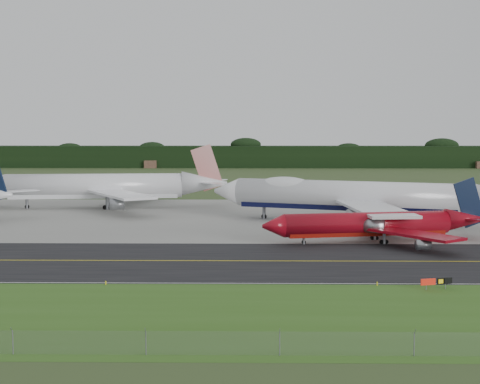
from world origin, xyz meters
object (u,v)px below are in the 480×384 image
Objects in this scene: jet_ba_747 at (357,196)px; jet_red_737 at (379,224)px; jet_star_tail at (108,187)px; taxiway_sign at (436,282)px.

jet_red_737 is (0.03, -24.76, -2.72)m from jet_ba_747.
jet_ba_747 reaches higher than jet_star_tail.
jet_ba_747 is 67.26m from jet_star_tail.
jet_ba_747 is 15.87× the size of taxiway_sign.
jet_red_737 is at bearing -41.30° from jet_star_tail.
jet_star_tail is at bearing 138.70° from jet_red_737.
taxiway_sign is at bearing -55.94° from jet_star_tail.
jet_ba_747 is 1.57× the size of jet_red_737.
jet_ba_747 is at bearing 90.07° from jet_red_737.
jet_red_737 is at bearing -89.93° from jet_ba_747.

